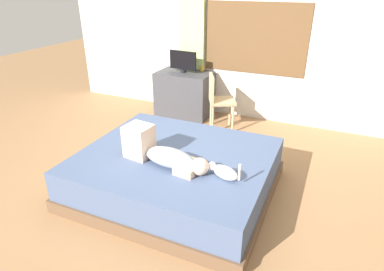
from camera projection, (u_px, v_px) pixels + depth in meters
name	position (u px, v px, depth m)	size (l,w,h in m)	color
ground_plane	(171.00, 194.00, 3.59)	(16.00, 16.00, 0.00)	olive
back_wall_with_window	(245.00, 28.00, 5.09)	(6.40, 0.14, 2.90)	silver
bed	(176.00, 173.00, 3.56)	(2.02, 1.76, 0.46)	brown
person_lying	(162.00, 152.00, 3.26)	(0.94, 0.36, 0.34)	#8C939E
cat	(224.00, 172.00, 3.02)	(0.35, 0.18, 0.21)	silver
desk	(184.00, 94.00, 5.54)	(0.90, 0.56, 0.74)	#38383D
tv_monitor	(183.00, 61.00, 5.31)	(0.48, 0.10, 0.35)	black
cup	(202.00, 68.00, 5.46)	(0.07, 0.07, 0.08)	gold
chair_by_desk	(218.00, 98.00, 4.94)	(0.51, 0.51, 0.86)	tan
curtain_left	(192.00, 36.00, 5.38)	(0.44, 0.06, 2.55)	#ADCC75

